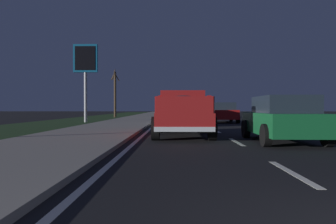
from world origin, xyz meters
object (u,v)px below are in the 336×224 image
(sedan_white, at_px, (177,111))
(bare_tree_far, at_px, (115,93))
(gas_price_sign, at_px, (85,64))
(pickup_truck, at_px, (183,112))
(sedan_silver, at_px, (180,113))
(sedan_red, at_px, (223,112))
(sedan_green, at_px, (282,119))

(sedan_white, distance_m, bare_tree_far, 8.37)
(sedan_white, height_order, gas_price_sign, gas_price_sign)
(pickup_truck, bearing_deg, sedan_silver, -0.17)
(gas_price_sign, height_order, bare_tree_far, gas_price_sign)
(sedan_red, relative_size, bare_tree_far, 0.77)
(pickup_truck, bearing_deg, bare_tree_far, 16.02)
(sedan_white, bearing_deg, sedan_silver, -179.79)
(sedan_silver, bearing_deg, gas_price_sign, 59.35)
(sedan_white, height_order, bare_tree_far, bare_tree_far)
(sedan_white, bearing_deg, bare_tree_far, 66.39)
(sedan_silver, relative_size, bare_tree_far, 0.78)
(pickup_truck, distance_m, sedan_silver, 8.04)
(sedan_green, bearing_deg, gas_price_sign, 35.87)
(sedan_white, bearing_deg, pickup_truck, -179.92)
(pickup_truck, relative_size, gas_price_sign, 0.89)
(sedan_silver, xyz_separation_m, sedan_white, (14.68, 0.05, 0.00))
(sedan_green, distance_m, sedan_red, 14.67)
(pickup_truck, bearing_deg, sedan_white, 0.08)
(gas_price_sign, bearing_deg, sedan_red, -90.20)
(pickup_truck, distance_m, sedan_white, 22.72)
(sedan_silver, xyz_separation_m, bare_tree_far, (17.92, 7.48, 2.11))
(sedan_red, distance_m, gas_price_sign, 11.42)
(sedan_green, distance_m, gas_price_sign, 18.53)
(pickup_truck, distance_m, bare_tree_far, 27.08)
(sedan_green, distance_m, sedan_white, 25.24)
(sedan_green, bearing_deg, sedan_white, 7.56)
(sedan_silver, relative_size, sedan_white, 1.01)
(sedan_red, height_order, sedan_silver, same)
(sedan_green, relative_size, gas_price_sign, 0.72)
(bare_tree_far, bearing_deg, sedan_silver, -157.35)
(sedan_red, height_order, sedan_white, same)
(gas_price_sign, bearing_deg, bare_tree_far, 0.49)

